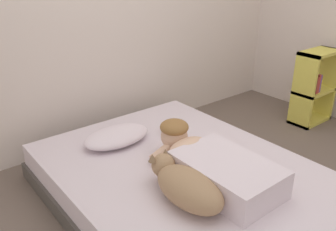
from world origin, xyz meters
TOP-DOWN VIEW (x-y plane):
  - ground_plane at (0.00, 0.00)m, footprint 11.69×11.69m
  - bed at (-0.32, 0.18)m, footprint 1.55×2.08m
  - pillow at (-0.49, 0.77)m, footprint 0.52×0.32m
  - person_lying at (-0.27, -0.00)m, footprint 0.43×0.92m
  - dog at (-0.55, -0.09)m, footprint 0.26×0.57m
  - coffee_cup at (-0.10, 0.66)m, footprint 0.12×0.09m
  - cell_phone at (-0.05, -0.03)m, footprint 0.07×0.14m
  - bookshelf at (1.60, 0.41)m, footprint 0.45×0.24m

SIDE VIEW (x-z plane):
  - ground_plane at x=0.00m, z-range 0.00..0.00m
  - bed at x=-0.32m, z-range 0.00..0.28m
  - cell_phone at x=-0.05m, z-range 0.28..0.29m
  - coffee_cup at x=-0.10m, z-range 0.28..0.36m
  - pillow at x=-0.49m, z-range 0.28..0.39m
  - bookshelf at x=1.60m, z-range 0.01..0.76m
  - dog at x=-0.55m, z-range 0.28..0.49m
  - person_lying at x=-0.27m, z-range 0.25..0.52m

